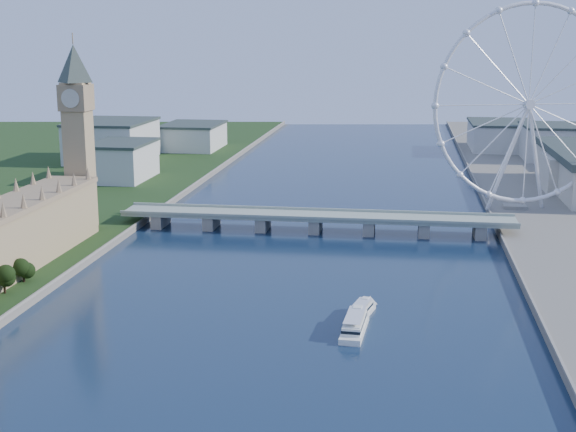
# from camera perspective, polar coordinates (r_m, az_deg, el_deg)

# --- Properties ---
(big_ben) EXTENTS (20.02, 20.02, 110.00)m
(big_ben) POSITION_cam_1_polar(r_m,az_deg,el_deg) (451.21, -14.78, 7.09)
(big_ben) COLOR tan
(big_ben) RESTS_ON ground
(westminster_bridge) EXTENTS (220.00, 22.00, 9.50)m
(westminster_bridge) POSITION_cam_1_polar(r_m,az_deg,el_deg) (449.67, 1.98, -0.26)
(westminster_bridge) COLOR gray
(westminster_bridge) RESTS_ON ground
(london_eye) EXTENTS (113.60, 39.12, 124.30)m
(london_eye) POSITION_cam_1_polar(r_m,az_deg,el_deg) (497.74, 16.75, 7.56)
(london_eye) COLOR silver
(london_eye) RESTS_ON ground
(city_skyline) EXTENTS (505.00, 280.00, 32.00)m
(city_skyline) POSITION_cam_1_polar(r_m,az_deg,el_deg) (701.69, 7.54, 5.16)
(city_skyline) COLOR beige
(city_skyline) RESTS_ON ground
(tour_boat_near) EXTENTS (12.38, 27.48, 5.86)m
(tour_boat_near) POSITION_cam_1_polar(r_m,az_deg,el_deg) (316.59, 5.16, -7.16)
(tour_boat_near) COLOR silver
(tour_boat_near) RESTS_ON ground
(tour_boat_far) EXTENTS (10.28, 32.50, 7.10)m
(tour_boat_far) POSITION_cam_1_polar(r_m,az_deg,el_deg) (301.14, 4.74, -8.21)
(tour_boat_far) COLOR white
(tour_boat_far) RESTS_ON ground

